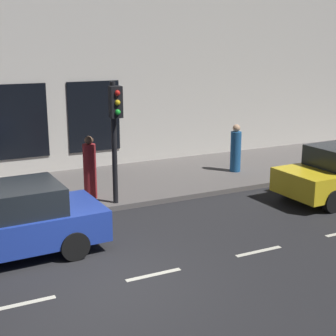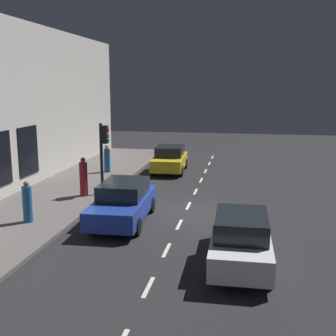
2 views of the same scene
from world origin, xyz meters
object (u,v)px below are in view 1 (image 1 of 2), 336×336
Objects in this scene: parked_car_0 at (0,223)px; pedestrian_1 at (90,170)px; traffic_light at (115,122)px; pedestrian_2 at (236,150)px.

parked_car_0 is 4.03m from pedestrian_1.
traffic_light is 4.25m from parked_car_0.
pedestrian_1 is at bearing -163.39° from pedestrian_2.
pedestrian_1 is 1.10× the size of pedestrian_2.
pedestrian_1 reaches higher than pedestrian_2.
pedestrian_2 is at bearing 110.69° from pedestrian_1.
parked_car_0 is at bearing 119.63° from traffic_light.
pedestrian_2 is (3.50, -8.39, 0.13)m from parked_car_0.
traffic_light is at bearing -62.67° from parked_car_0.
parked_car_0 is (-1.93, 3.39, -1.67)m from traffic_light.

